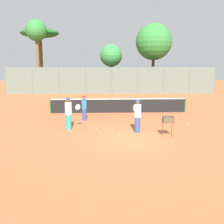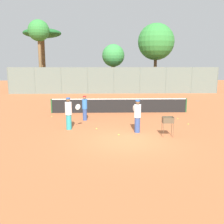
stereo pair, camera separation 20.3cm
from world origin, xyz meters
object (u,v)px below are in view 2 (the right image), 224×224
(player_red_cap, at_px, (85,108))
(parked_car, at_px, (127,84))
(player_yellow_shirt, at_px, (137,116))
(ball_cart, at_px, (168,122))
(player_white_outfit, at_px, (69,113))
(tennis_net, at_px, (119,105))

(player_red_cap, height_order, parked_car, player_red_cap)
(player_red_cap, bearing_deg, player_yellow_shirt, -134.32)
(ball_cart, relative_size, parked_car, 0.25)
(player_white_outfit, distance_m, parked_car, 21.82)
(player_white_outfit, distance_m, player_red_cap, 2.43)
(player_red_cap, bearing_deg, player_white_outfit, 162.91)
(player_red_cap, xyz_separation_m, ball_cart, (4.54, -3.92, -0.04))
(player_red_cap, height_order, player_yellow_shirt, player_yellow_shirt)
(player_red_cap, distance_m, player_yellow_shirt, 4.34)
(tennis_net, height_order, player_red_cap, player_red_cap)
(player_white_outfit, relative_size, ball_cart, 1.75)
(tennis_net, bearing_deg, player_white_outfit, -123.23)
(player_yellow_shirt, height_order, parked_car, player_yellow_shirt)
(tennis_net, xyz_separation_m, player_yellow_shirt, (0.67, -5.54, 0.37))
(parked_car, bearing_deg, player_white_outfit, -103.47)
(player_yellow_shirt, xyz_separation_m, parked_car, (1.27, 21.96, -0.26))
(ball_cart, bearing_deg, player_red_cap, 139.21)
(player_white_outfit, xyz_separation_m, parked_car, (5.08, 21.22, -0.28))
(player_white_outfit, bearing_deg, ball_cart, -38.79)
(player_yellow_shirt, bearing_deg, player_red_cap, 29.66)
(player_red_cap, relative_size, ball_cart, 1.55)
(parked_car, bearing_deg, player_red_cap, -102.95)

